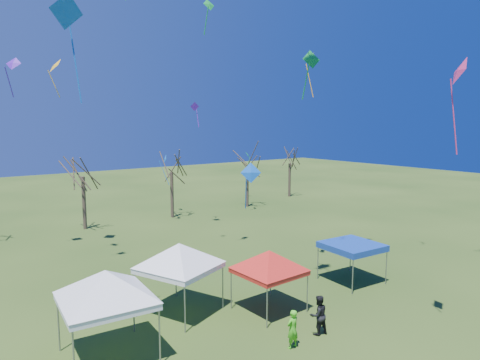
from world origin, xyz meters
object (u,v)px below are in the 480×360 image
(person_green, at_px, (292,329))
(tree_3, at_px, (171,156))
(tree_2, at_px, (82,158))
(person_dark, at_px, (318,315))
(tent_blue, at_px, (352,246))
(tent_red, at_px, (269,254))
(tent_white_mid, at_px, (179,248))
(tree_4, at_px, (247,152))
(tent_white_west, at_px, (105,276))
(tree_5, at_px, (290,151))

(person_green, bearing_deg, tree_3, -111.08)
(tree_2, distance_m, person_dark, 26.08)
(tent_blue, bearing_deg, tent_red, -179.27)
(tent_red, bearing_deg, tree_3, 74.16)
(tree_2, relative_size, tent_white_mid, 1.93)
(tree_2, distance_m, tree_4, 17.73)
(tent_red, relative_size, person_dark, 2.28)
(tree_3, xyz_separation_m, tree_4, (9.32, -0.04, -0.02))
(tent_white_mid, relative_size, tent_red, 1.05)
(tree_3, xyz_separation_m, tent_red, (-6.23, -21.94, -3.22))
(tent_white_west, bearing_deg, tree_3, 56.64)
(tent_white_west, relative_size, person_green, 2.87)
(tree_4, bearing_deg, tent_white_mid, -134.56)
(tree_3, height_order, tent_white_west, tree_3)
(tree_3, relative_size, tent_blue, 2.51)
(tent_white_mid, height_order, person_green, tent_white_mid)
(tent_white_mid, bearing_deg, tent_red, -33.90)
(tent_blue, distance_m, person_green, 8.73)
(tent_blue, distance_m, person_dark, 7.11)
(tree_2, xyz_separation_m, person_green, (0.63, -25.57, -5.47))
(tent_white_west, distance_m, tent_red, 7.92)
(tent_white_mid, bearing_deg, tree_5, 38.02)
(tree_4, bearing_deg, tree_5, 13.85)
(tree_2, bearing_deg, tree_5, 3.70)
(tent_blue, height_order, person_dark, tent_blue)
(tree_5, bearing_deg, tent_red, -134.94)
(person_green, bearing_deg, tent_white_west, -34.85)
(tree_5, height_order, tent_white_west, tree_5)
(tent_red, bearing_deg, tent_blue, 0.73)
(tent_blue, bearing_deg, person_dark, -152.71)
(tent_white_west, bearing_deg, tree_2, 75.29)
(tree_2, relative_size, tree_4, 1.04)
(tent_white_mid, height_order, tent_blue, tent_white_mid)
(tree_5, relative_size, person_green, 4.57)
(tree_3, height_order, tent_white_mid, tree_3)
(tree_3, distance_m, tent_white_mid, 22.04)
(tent_red, relative_size, person_green, 2.46)
(tent_red, bearing_deg, tree_5, 45.06)
(tent_white_west, relative_size, tent_white_mid, 1.11)
(tree_2, height_order, person_green, tree_2)
(tent_white_mid, xyz_separation_m, tent_red, (3.62, -2.43, -0.39))
(tree_3, height_order, tent_red, tree_3)
(person_dark, bearing_deg, tent_white_mid, -43.40)
(tent_white_west, distance_m, tent_white_mid, 4.69)
(tree_3, relative_size, tent_white_west, 1.69)
(tree_3, distance_m, tree_5, 17.81)
(tent_red, distance_m, tent_blue, 6.44)
(tent_red, bearing_deg, person_dark, -86.86)
(tree_5, xyz_separation_m, tent_blue, (-17.52, -23.88, -3.61))
(tent_white_west, bearing_deg, person_dark, -24.24)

